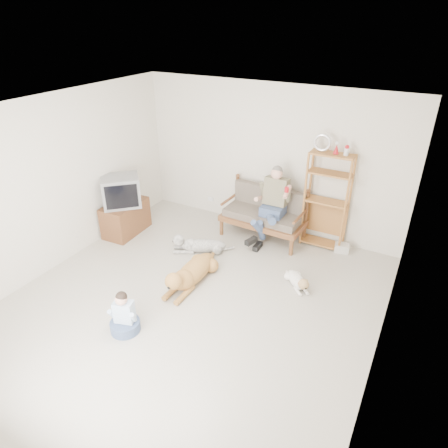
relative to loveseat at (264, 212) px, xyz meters
The scene contains 16 objects.
floor 2.41m from the loveseat, 92.84° to the right, with size 5.50×5.50×0.00m, color beige.
ceiling 3.23m from the loveseat, 92.84° to the right, with size 5.50×5.50×0.00m, color white.
wall_back 0.96m from the loveseat, 106.42° to the left, with size 5.00×5.00×0.00m, color beige.
wall_left 3.62m from the loveseat, 138.03° to the right, with size 5.50×5.50×0.00m, color beige.
wall_right 3.46m from the loveseat, 44.64° to the right, with size 5.50×5.50×0.00m, color beige.
loveseat is the anchor object (origin of this frame).
man 0.33m from the loveseat, 51.97° to the right, with size 0.54×0.77×1.25m.
etagere 1.13m from the loveseat, 10.68° to the left, with size 0.76×0.33×2.01m.
book_stack 1.50m from the loveseat, ahead, with size 0.24×0.18×0.15m, color silver.
tv_stand 2.60m from the loveseat, 154.53° to the right, with size 0.54×0.92×0.60m.
crt_tv 2.62m from the loveseat, 153.15° to the right, with size 0.83×0.83×0.55m.
wall_outlet 1.43m from the loveseat, 164.40° to the left, with size 0.12×0.02×0.08m, color silver.
golden_retriever 1.97m from the loveseat, 101.66° to the right, with size 0.36×1.47×0.44m.
shaggy_dog 1.37m from the loveseat, 126.24° to the right, with size 1.00×0.64×0.33m.
terrier 1.68m from the loveseat, 47.66° to the right, with size 0.53×0.53×0.26m.
child 3.25m from the loveseat, 100.55° to the right, with size 0.39×0.39×0.62m.
Camera 1 is at (2.57, -3.72, 3.75)m, focal length 32.00 mm.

